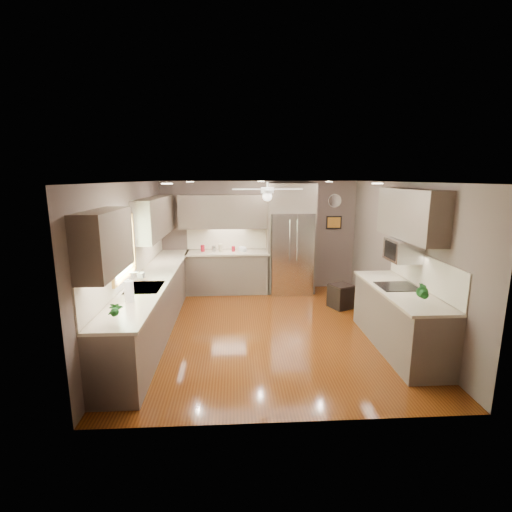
{
  "coord_description": "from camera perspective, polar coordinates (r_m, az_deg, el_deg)",
  "views": [
    {
      "loc": [
        -0.55,
        -5.99,
        2.56
      ],
      "look_at": [
        -0.17,
        0.6,
        1.17
      ],
      "focal_mm": 26.0,
      "sensor_mm": 36.0,
      "label": 1
    }
  ],
  "objects": [
    {
      "name": "left_run",
      "position": [
        6.63,
        -15.43,
        -6.81
      ],
      "size": [
        0.65,
        4.7,
        1.45
      ],
      "color": "brown",
      "rests_on": "ground"
    },
    {
      "name": "wall_clock",
      "position": [
        8.8,
        12.02,
        8.31
      ],
      "size": [
        0.3,
        0.03,
        0.3
      ],
      "color": "white",
      "rests_on": "wall_back"
    },
    {
      "name": "potted_plant_right",
      "position": [
        5.33,
        24.41,
        -5.02
      ],
      "size": [
        0.22,
        0.19,
        0.34
      ],
      "primitive_type": "imported",
      "rotation": [
        0.0,
        0.0,
        -0.25
      ],
      "color": "#18561B",
      "rests_on": "right_run"
    },
    {
      "name": "right_run",
      "position": [
        6.12,
        21.14,
        -8.79
      ],
      "size": [
        0.7,
        2.2,
        1.45
      ],
      "color": "brown",
      "rests_on": "ground"
    },
    {
      "name": "framed_print",
      "position": [
        8.83,
        11.89,
        5.07
      ],
      "size": [
        0.36,
        0.03,
        0.3
      ],
      "color": "black",
      "rests_on": "wall_back"
    },
    {
      "name": "paper_towel",
      "position": [
        5.24,
        -18.95,
        -5.19
      ],
      "size": [
        0.12,
        0.12,
        0.31
      ],
      "color": "white",
      "rests_on": "left_run"
    },
    {
      "name": "ceiling",
      "position": [
        6.02,
        2.02,
        11.3
      ],
      "size": [
        5.0,
        5.0,
        0.0
      ],
      "primitive_type": "plane",
      "rotation": [
        3.14,
        0.0,
        0.0
      ],
      "color": "white",
      "rests_on": "ground"
    },
    {
      "name": "wall_right",
      "position": [
        6.74,
        21.35,
        -0.15
      ],
      "size": [
        0.0,
        5.0,
        5.0
      ],
      "primitive_type": "plane",
      "rotation": [
        1.57,
        0.0,
        -1.57
      ],
      "color": "brown",
      "rests_on": "ground"
    },
    {
      "name": "canister_c",
      "position": [
        8.37,
        -5.47,
        1.3
      ],
      "size": [
        0.1,
        0.1,
        0.16
      ],
      "primitive_type": "cylinder",
      "rotation": [
        0.0,
        0.0,
        0.04
      ],
      "color": "tan",
      "rests_on": "back_run"
    },
    {
      "name": "canister_d",
      "position": [
        8.37,
        -3.51,
        1.12
      ],
      "size": [
        0.1,
        0.1,
        0.12
      ],
      "primitive_type": "cylinder",
      "rotation": [
        0.0,
        0.0,
        -0.41
      ],
      "color": "maroon",
      "rests_on": "back_run"
    },
    {
      "name": "potted_plant_left",
      "position": [
        4.56,
        -21.07,
        -7.7
      ],
      "size": [
        0.18,
        0.14,
        0.31
      ],
      "primitive_type": "imported",
      "rotation": [
        0.0,
        0.0,
        0.18
      ],
      "color": "#18561B",
      "rests_on": "left_run"
    },
    {
      "name": "wall_back",
      "position": [
        8.61,
        0.43,
        3.14
      ],
      "size": [
        4.5,
        0.0,
        4.5
      ],
      "primitive_type": "plane",
      "rotation": [
        1.57,
        0.0,
        0.0
      ],
      "color": "brown",
      "rests_on": "ground"
    },
    {
      "name": "bowl",
      "position": [
        8.32,
        -2.1,
        0.82
      ],
      "size": [
        0.26,
        0.26,
        0.05
      ],
      "primitive_type": "imported",
      "rotation": [
        0.0,
        0.0,
        -0.33
      ],
      "color": "tan",
      "rests_on": "back_run"
    },
    {
      "name": "recessed_lights",
      "position": [
        6.41,
        1.32,
        11.29
      ],
      "size": [
        2.84,
        3.14,
        0.01
      ],
      "color": "white",
      "rests_on": "ceiling"
    },
    {
      "name": "canister_b",
      "position": [
        8.36,
        -6.51,
        1.12
      ],
      "size": [
        0.09,
        0.09,
        0.14
      ],
      "primitive_type": "cylinder",
      "rotation": [
        0.0,
        0.0,
        0.01
      ],
      "color": "silver",
      "rests_on": "back_run"
    },
    {
      "name": "soap_bottle",
      "position": [
        6.24,
        -17.22,
        -2.77
      ],
      "size": [
        0.09,
        0.1,
        0.2
      ],
      "primitive_type": "imported",
      "rotation": [
        0.0,
        0.0,
        -0.05
      ],
      "color": "white",
      "rests_on": "left_run"
    },
    {
      "name": "window",
      "position": [
        5.83,
        -19.87,
        1.18
      ],
      "size": [
        0.05,
        1.12,
        0.92
      ],
      "color": "#BFF2B2",
      "rests_on": "wall_left"
    },
    {
      "name": "floor",
      "position": [
        6.54,
        1.86,
        -11.18
      ],
      "size": [
        5.0,
        5.0,
        0.0
      ],
      "primitive_type": "plane",
      "color": "#491F09",
      "rests_on": "ground"
    },
    {
      "name": "refrigerator",
      "position": [
        8.36,
        5.38,
        2.39
      ],
      "size": [
        1.06,
        0.75,
        2.45
      ],
      "color": "silver",
      "rests_on": "ground"
    },
    {
      "name": "microwave",
      "position": [
        6.12,
        21.71,
        0.86
      ],
      "size": [
        0.43,
        0.55,
        0.34
      ],
      "color": "silver",
      "rests_on": "wall_right"
    },
    {
      "name": "wall_left",
      "position": [
        6.36,
        -18.68,
        -0.64
      ],
      "size": [
        0.0,
        5.0,
        5.0
      ],
      "primitive_type": "plane",
      "rotation": [
        1.57,
        0.0,
        1.57
      ],
      "color": "brown",
      "rests_on": "ground"
    },
    {
      "name": "stool",
      "position": [
        7.69,
        12.98,
        -6.01
      ],
      "size": [
        0.54,
        0.54,
        0.48
      ],
      "color": "black",
      "rests_on": "ground"
    },
    {
      "name": "ceiling_fan",
      "position": [
        6.32,
        1.76,
        9.81
      ],
      "size": [
        1.18,
        1.18,
        0.32
      ],
      "color": "white",
      "rests_on": "ceiling"
    },
    {
      "name": "uppers",
      "position": [
        6.74,
        -4.9,
        5.98
      ],
      "size": [
        4.5,
        4.7,
        0.95
      ],
      "color": "brown",
      "rests_on": "wall_left"
    },
    {
      "name": "canister_a",
      "position": [
        8.4,
        -8.21,
        1.2
      ],
      "size": [
        0.1,
        0.1,
        0.15
      ],
      "primitive_type": "cylinder",
      "rotation": [
        0.0,
        0.0,
        -0.1
      ],
      "color": "maroon",
      "rests_on": "back_run"
    },
    {
      "name": "sink",
      "position": [
        5.9,
        -16.73,
        -4.92
      ],
      "size": [
        0.5,
        0.7,
        0.32
      ],
      "color": "silver",
      "rests_on": "left_run"
    },
    {
      "name": "wall_front",
      "position": [
        3.77,
        5.41,
        -8.54
      ],
      "size": [
        4.5,
        0.0,
        4.5
      ],
      "primitive_type": "plane",
      "rotation": [
        -1.57,
        0.0,
        0.0
      ],
      "color": "brown",
      "rests_on": "ground"
    },
    {
      "name": "back_run",
      "position": [
        8.46,
        -4.36,
        -2.36
      ],
      "size": [
        1.85,
        0.65,
        1.45
      ],
      "color": "brown",
      "rests_on": "ground"
    }
  ]
}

